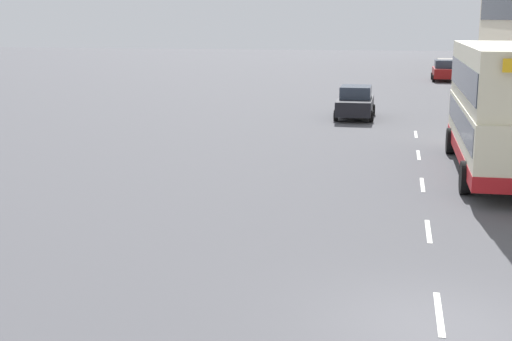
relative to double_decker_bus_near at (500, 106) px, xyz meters
name	(u,v)px	position (x,y,z in m)	size (l,w,h in m)	color
ground_plane	(441,329)	(-2.47, -13.13, -2.28)	(220.00, 220.00, 0.00)	#515156
pavement	(510,96)	(4.03, 25.37, -2.21)	(5.00, 93.00, 0.14)	gray
lane_mark_0	(439,314)	(-2.47, -12.49, -2.28)	(0.12, 2.00, 0.01)	silver
lane_mark_1	(428,231)	(-2.47, -7.36, -2.28)	(0.12, 2.00, 0.01)	silver
lane_mark_2	(422,185)	(-2.47, -2.24, -2.28)	(0.12, 2.00, 0.01)	silver
lane_mark_3	(419,155)	(-2.47, 2.89, -2.28)	(0.12, 2.00, 0.01)	silver
lane_mark_4	(416,134)	(-2.47, 8.01, -2.28)	(0.12, 2.00, 0.01)	silver
double_decker_bus_near	(500,106)	(0.00, 0.00, 0.00)	(2.85, 10.32, 4.30)	beige
car_0	(444,71)	(0.40, 37.70, -1.41)	(2.00, 4.28, 1.76)	maroon
car_1	(355,102)	(-5.53, 13.00, -1.45)	(1.99, 4.37, 1.68)	black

